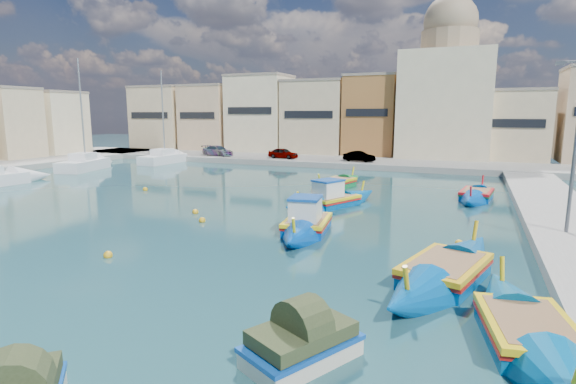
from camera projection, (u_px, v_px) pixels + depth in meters
The scene contains 17 objects.
ground at pixel (162, 236), 21.32m from camera, with size 160.00×160.00×0.00m, color #112E34.
north_quay at pixel (344, 162), 50.38m from camera, with size 80.00×8.00×0.60m, color gray.
north_townhouses at pixel (415, 119), 53.74m from camera, with size 83.20×7.87×10.19m.
church_block at pixel (446, 90), 52.47m from camera, with size 10.00×10.00×19.10m.
quay_street_lamp at pixel (574, 146), 19.45m from camera, with size 1.18×0.16×8.00m.
parked_cars at pixel (268, 153), 52.15m from camera, with size 21.53×2.54×1.22m.
luzzu_turquoise_cabin at pixel (332, 201), 27.98m from camera, with size 5.11×8.26×2.66m.
luzzu_blue_cabin at pixel (307, 225), 21.95m from camera, with size 3.03×8.09×2.79m.
luzzu_cyan_mid at pixel (476, 196), 30.24m from camera, with size 2.84×7.89×2.28m.
luzzu_green at pixel (337, 184), 35.16m from camera, with size 3.54×7.65×2.34m.
luzzu_blue_south at pixel (445, 274), 15.49m from camera, with size 4.54×9.50×2.68m.
luzzu_cyan_south at pixel (528, 337), 11.17m from camera, with size 3.40×8.11×2.45m.
tender_far at pixel (302, 345), 10.47m from camera, with size 2.62×3.15×1.36m.
yacht_north at pixel (173, 158), 53.26m from camera, with size 2.60×8.51×11.28m.
yacht_midnorth at pixel (94, 164), 47.09m from camera, with size 4.46×8.76×11.92m.
yacht_mid at pixel (9, 179), 36.85m from camera, with size 3.05×8.61×10.64m.
mooring_buoys at pixel (247, 209), 26.74m from camera, with size 22.69×24.70×0.36m.
Camera 1 is at (13.44, -16.77, 5.75)m, focal length 28.00 mm.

